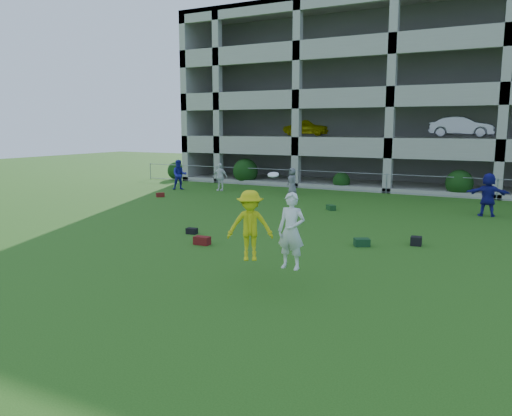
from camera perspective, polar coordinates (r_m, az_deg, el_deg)
The scene contains 15 objects.
ground at distance 13.54m, azimuth -4.54°, elevation -7.81°, with size 100.00×100.00×0.00m, color #235114.
bystander_a at distance 32.04m, azimuth -8.75°, elevation 3.77°, with size 0.92×0.72×1.89m, color #202096.
bystander_b at distance 31.18m, azimuth -4.15°, elevation 3.55°, with size 1.01×0.42×1.72m, color white.
bystander_c at distance 29.65m, azimuth 4.17°, elevation 3.09°, with size 0.76×0.49×1.55m, color slate.
bystander_d at distance 24.50m, azimuth 24.99°, elevation 1.40°, with size 1.81×0.58×1.95m, color navy.
bag_red_a at distance 17.10m, azimuth -6.19°, elevation -3.72°, with size 0.55×0.30×0.28m, color #560E11.
bag_black_b at distance 18.84m, azimuth -7.35°, elevation -2.62°, with size 0.40×0.25×0.22m, color black.
bag_green_c at distance 17.16m, azimuth 12.00°, elevation -3.85°, with size 0.50×0.35×0.26m, color #143820.
crate_d at distance 17.74m, azimuth 17.83°, elevation -3.61°, with size 0.35×0.35×0.30m, color black.
bag_red_f at distance 28.93m, azimuth -10.89°, elevation 1.48°, with size 0.45×0.28×0.24m, color #560E10.
bag_green_g at distance 24.23m, azimuth 8.56°, elevation 0.06°, with size 0.50×0.30×0.25m, color #143715.
frisbee_contest at distance 12.71m, azimuth 0.64°, elevation -2.18°, with size 2.25×1.17×2.38m.
parking_garage at distance 39.28m, azimuth 18.00°, elevation 11.84°, with size 30.00×14.00×12.00m.
fence at distance 30.89m, azimuth 14.68°, elevation 2.75°, with size 36.06×0.06×1.20m.
shrub_row at distance 30.79m, azimuth 23.41°, elevation 3.95°, with size 34.38×2.52×3.50m.
Camera 1 is at (6.97, -10.90, 3.98)m, focal length 35.00 mm.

